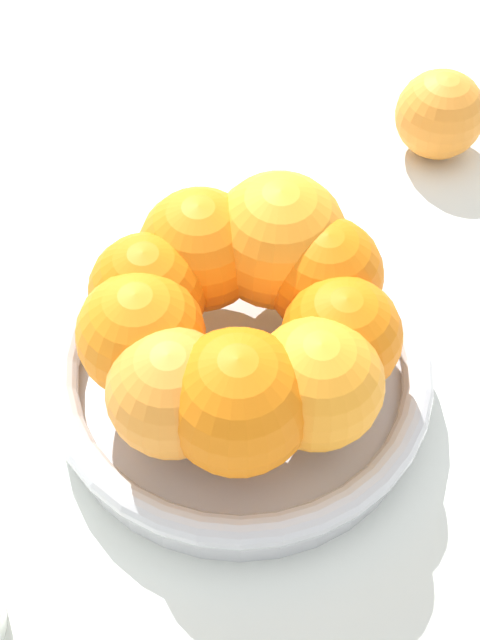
% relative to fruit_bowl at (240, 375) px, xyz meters
% --- Properties ---
extents(ground_plane, '(4.00, 4.00, 0.00)m').
position_rel_fruit_bowl_xyz_m(ground_plane, '(0.00, 0.00, -0.02)').
color(ground_plane, silver).
extents(fruit_bowl, '(0.23, 0.23, 0.04)m').
position_rel_fruit_bowl_xyz_m(fruit_bowl, '(0.00, 0.00, 0.00)').
color(fruit_bowl, silver).
rests_on(fruit_bowl, ground_plane).
extents(orange_pile, '(0.18, 0.19, 0.08)m').
position_rel_fruit_bowl_xyz_m(orange_pile, '(0.00, -0.00, 0.06)').
color(orange_pile, orange).
rests_on(orange_pile, fruit_bowl).
extents(stray_orange, '(0.07, 0.07, 0.07)m').
position_rel_fruit_bowl_xyz_m(stray_orange, '(-0.05, -0.26, 0.01)').
color(stray_orange, orange).
rests_on(stray_orange, ground_plane).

